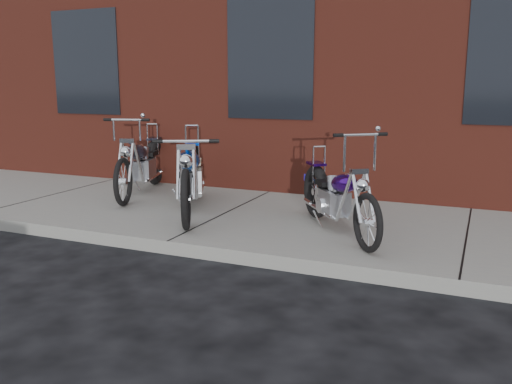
% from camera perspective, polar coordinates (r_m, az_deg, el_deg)
% --- Properties ---
extents(ground, '(120.00, 120.00, 0.00)m').
position_cam_1_polar(ground, '(6.05, -9.32, -6.51)').
color(ground, black).
rests_on(ground, ground).
extents(sidewalk, '(22.00, 3.00, 0.15)m').
position_cam_1_polar(sidewalk, '(7.29, -3.01, -2.68)').
color(sidewalk, gray).
rests_on(sidewalk, ground).
extents(chopper_purple, '(1.37, 1.75, 1.19)m').
position_cam_1_polar(chopper_purple, '(6.29, 8.54, -0.75)').
color(chopper_purple, black).
rests_on(chopper_purple, sidewalk).
extents(chopper_blue, '(1.25, 2.30, 1.10)m').
position_cam_1_polar(chopper_blue, '(7.28, -6.94, 1.50)').
color(chopper_blue, black).
rests_on(chopper_blue, sidewalk).
extents(chopper_third, '(0.90, 2.29, 1.21)m').
position_cam_1_polar(chopper_third, '(8.60, -11.94, 2.68)').
color(chopper_third, black).
rests_on(chopper_third, sidewalk).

